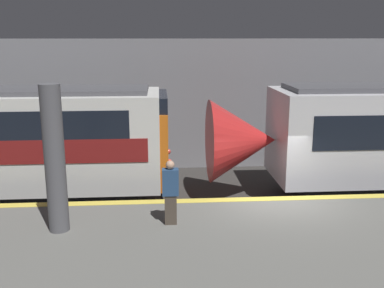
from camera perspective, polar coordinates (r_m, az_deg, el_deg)
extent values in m
plane|color=#33302D|center=(13.10, 10.34, -10.96)|extent=(120.00, 120.00, 0.00)
cube|color=slate|center=(10.66, 13.95, -13.98)|extent=(40.00, 5.14, 1.06)
cube|color=#EAD14C|center=(12.57, 10.71, -6.82)|extent=(40.00, 0.30, 0.01)
cube|color=gray|center=(18.64, 5.65, 5.02)|extent=(50.00, 0.15, 5.29)
cylinder|color=#56565B|center=(10.36, -17.05, -1.91)|extent=(0.46, 0.46, 3.34)
cone|color=red|center=(14.85, 6.42, 0.46)|extent=(2.20, 2.72, 2.72)
sphere|color=#F2EFCC|center=(14.81, 2.76, -1.27)|extent=(0.20, 0.20, 0.20)
cube|color=orange|center=(14.62, -3.61, -0.04)|extent=(0.25, 2.80, 2.37)
cube|color=black|center=(14.39, -3.68, 4.54)|extent=(0.25, 2.52, 0.95)
sphere|color=#EA4C42|center=(14.11, -2.93, -2.28)|extent=(0.18, 0.18, 0.18)
sphere|color=#EA4C42|center=(15.35, -3.04, -0.98)|extent=(0.18, 0.18, 0.18)
cube|color=#473D33|center=(10.69, -2.73, -8.27)|extent=(0.28, 0.20, 0.72)
cube|color=navy|center=(10.45, -2.77, -4.84)|extent=(0.38, 0.24, 0.63)
sphere|color=tan|center=(10.33, -2.79, -2.66)|extent=(0.20, 0.20, 0.20)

